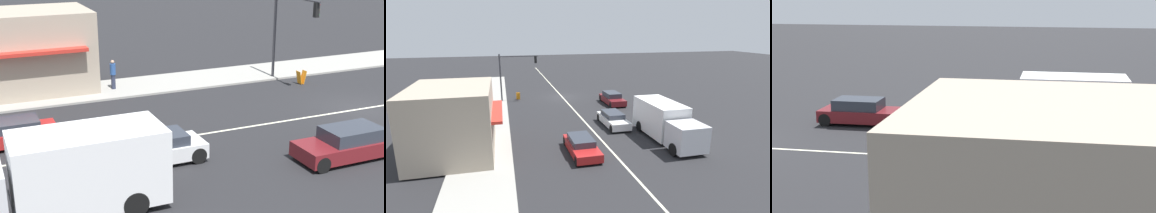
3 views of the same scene
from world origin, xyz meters
TOP-DOWN VIEW (x-y plane):
  - ground_plane at (0.00, 18.00)m, footprint 160.00×160.00m
  - sidewalk_right at (9.00, 18.50)m, footprint 4.00×73.00m
  - lane_marking_center at (0.00, 0.00)m, footprint 0.16×60.00m
  - building_corner_store at (10.85, 15.89)m, footprint 6.02×7.24m
  - traffic_signal_main at (6.12, 0.92)m, footprint 4.59×0.34m
  - pedestrian at (8.85, 11.33)m, footprint 0.34×0.34m
  - warning_aframe_sign at (5.57, 0.07)m, footprint 0.45×0.53m
  - delivery_truck at (-5.00, 16.93)m, footprint 2.44×7.50m
  - sedan_maroon at (-5.00, 5.09)m, footprint 1.84×4.47m
  - van_white at (-2.20, 12.77)m, footprint 1.79×4.42m
  - hatchback_red at (2.20, 18.08)m, footprint 1.82×4.47m

SIDE VIEW (x-z plane):
  - ground_plane at x=0.00m, z-range 0.00..0.00m
  - lane_marking_center at x=0.00m, z-range 0.00..0.01m
  - sidewalk_right at x=9.00m, z-range 0.00..0.12m
  - warning_aframe_sign at x=5.57m, z-range 0.01..0.84m
  - hatchback_red at x=2.20m, z-range -0.02..1.16m
  - van_white at x=-2.20m, z-range -0.01..1.24m
  - sedan_maroon at x=-5.00m, z-range -0.03..1.33m
  - pedestrian at x=8.85m, z-range 0.17..1.94m
  - delivery_truck at x=-5.00m, z-range 0.03..2.90m
  - building_corner_store at x=10.85m, z-range 0.12..4.84m
  - traffic_signal_main at x=6.12m, z-range 1.10..6.70m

